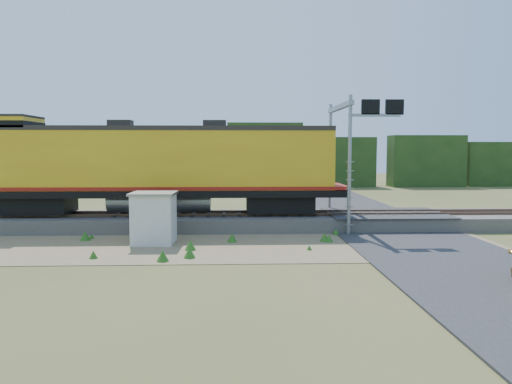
{
  "coord_description": "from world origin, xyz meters",
  "views": [
    {
      "loc": [
        -1.94,
        -23.45,
        4.72
      ],
      "look_at": [
        -0.91,
        3.0,
        2.4
      ],
      "focal_mm": 35.0,
      "sensor_mm": 36.0,
      "label": 1
    }
  ],
  "objects": [
    {
      "name": "dirt_shoulder",
      "position": [
        -2.0,
        0.5,
        0.01
      ],
      "size": [
        26.0,
        8.0,
        0.03
      ],
      "primitive_type": "cube",
      "color": "#8C7754",
      "rests_on": "ground"
    },
    {
      "name": "signal_gantry",
      "position": [
        4.54,
        5.32,
        5.65
      ],
      "size": [
        3.0,
        6.2,
        7.57
      ],
      "color": "gray",
      "rests_on": "ground"
    },
    {
      "name": "ballast",
      "position": [
        0.0,
        6.0,
        0.4
      ],
      "size": [
        70.0,
        5.0,
        0.8
      ],
      "primitive_type": "cube",
      "color": "slate",
      "rests_on": "ground"
    },
    {
      "name": "road",
      "position": [
        7.0,
        0.74,
        0.09
      ],
      "size": [
        7.0,
        66.0,
        0.86
      ],
      "color": "#38383A",
      "rests_on": "ground"
    },
    {
      "name": "rails",
      "position": [
        0.0,
        6.0,
        0.88
      ],
      "size": [
        70.0,
        1.54,
        0.16
      ],
      "color": "brown",
      "rests_on": "ballast"
    },
    {
      "name": "ground",
      "position": [
        0.0,
        0.0,
        0.0
      ],
      "size": [
        140.0,
        140.0,
        0.0
      ],
      "primitive_type": "plane",
      "color": "#475123",
      "rests_on": "ground"
    },
    {
      "name": "weed_clumps",
      "position": [
        -3.5,
        0.1,
        0.0
      ],
      "size": [
        15.0,
        6.2,
        0.56
      ],
      "primitive_type": null,
      "color": "#2C621C",
      "rests_on": "ground"
    },
    {
      "name": "locomotive",
      "position": [
        -6.81,
        6.0,
        3.74
      ],
      "size": [
        21.85,
        3.33,
        5.64
      ],
      "color": "black",
      "rests_on": "rails"
    },
    {
      "name": "tree_line_north",
      "position": [
        0.0,
        38.0,
        3.07
      ],
      "size": [
        130.0,
        3.0,
        6.5
      ],
      "color": "#1C3914",
      "rests_on": "ground"
    },
    {
      "name": "shed",
      "position": [
        -6.04,
        1.19,
        1.3
      ],
      "size": [
        2.22,
        2.22,
        2.56
      ],
      "rotation": [
        0.0,
        0.0,
        -0.03
      ],
      "color": "silver",
      "rests_on": "ground"
    }
  ]
}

